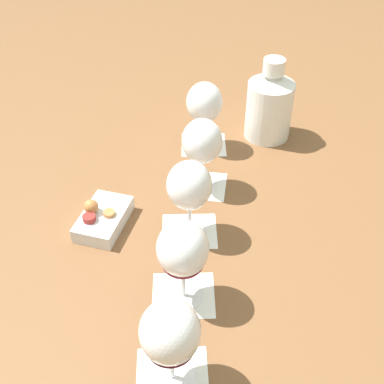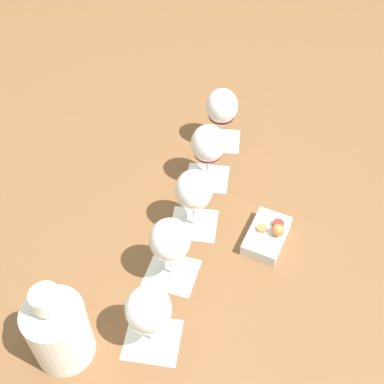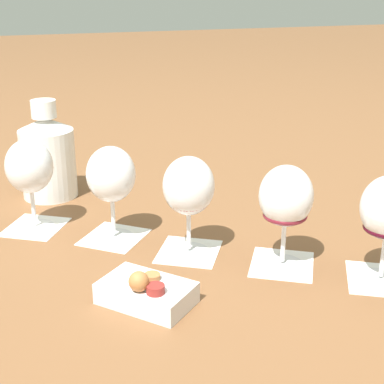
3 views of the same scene
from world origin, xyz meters
name	(u,v)px [view 1 (image 1 of 3)]	position (x,y,z in m)	size (l,w,h in m)	color
ground_plane	(194,233)	(0.00, 0.00, 0.00)	(8.00, 8.00, 0.00)	brown
tasting_card_0	(204,145)	(-0.25, 0.19, 0.00)	(0.14, 0.15, 0.00)	white
tasting_card_1	(201,185)	(-0.12, 0.09, 0.00)	(0.15, 0.15, 0.00)	white
tasting_card_2	(189,231)	(-0.01, -0.01, 0.00)	(0.14, 0.15, 0.00)	white
tasting_card_3	(184,295)	(0.12, -0.10, 0.00)	(0.14, 0.15, 0.00)	white
tasting_card_4	(172,377)	(0.25, -0.19, 0.00)	(0.14, 0.15, 0.00)	white
wine_glass_0	(204,106)	(-0.25, 0.19, 0.11)	(0.09, 0.09, 0.17)	white
wine_glass_1	(202,144)	(-0.12, 0.09, 0.11)	(0.09, 0.09, 0.17)	white
wine_glass_2	(189,189)	(-0.01, -0.01, 0.11)	(0.09, 0.09, 0.17)	white
wine_glass_3	(183,252)	(0.12, -0.10, 0.11)	(0.09, 0.09, 0.17)	white
wine_glass_4	(170,335)	(0.25, -0.19, 0.11)	(0.09, 0.09, 0.17)	white
ceramic_vase	(270,104)	(-0.21, 0.35, 0.09)	(0.12, 0.12, 0.21)	white
snack_dish	(103,218)	(-0.12, -0.15, 0.02)	(0.15, 0.15, 0.06)	silver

